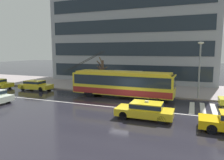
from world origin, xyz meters
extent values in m
plane|color=#24222B|center=(0.00, 0.00, 0.00)|extent=(160.00, 160.00, 0.00)
cube|color=gray|center=(0.00, 9.53, 0.07)|extent=(80.00, 10.00, 0.14)
cube|color=beige|center=(5.95, 1.26, 0.00)|extent=(0.44, 4.40, 0.01)
cube|color=beige|center=(6.85, 1.26, 0.00)|extent=(0.44, 4.40, 0.01)
cube|color=beige|center=(7.75, 1.26, 0.00)|extent=(0.44, 4.40, 0.01)
cube|color=silver|center=(0.00, -1.20, 0.00)|extent=(72.00, 0.14, 0.01)
cube|color=yellow|center=(-1.25, 2.93, 1.54)|extent=(11.07, 2.66, 2.24)
cube|color=yellow|center=(-1.25, 2.93, 2.76)|extent=(10.40, 2.40, 0.20)
cube|color=#1E2833|center=(-1.25, 2.93, 1.99)|extent=(10.63, 2.69, 1.03)
cube|color=maroon|center=(-1.25, 2.93, 0.82)|extent=(10.96, 2.69, 0.63)
cube|color=#1E2833|center=(4.22, 2.86, 1.99)|extent=(0.15, 2.22, 1.12)
cube|color=black|center=(4.07, 2.86, 2.56)|extent=(0.18, 1.92, 0.28)
cylinder|color=black|center=(-5.71, 3.33, 3.95)|extent=(4.55, 0.12, 2.24)
cylinder|color=black|center=(-5.72, 2.63, 3.95)|extent=(4.55, 0.12, 2.24)
cylinder|color=black|center=(2.51, 3.99, 0.52)|extent=(1.04, 0.31, 1.04)
cylinder|color=black|center=(2.49, 1.77, 0.52)|extent=(1.04, 0.31, 1.04)
cylinder|color=black|center=(-4.77, 4.08, 0.52)|extent=(1.04, 0.31, 1.04)
cylinder|color=black|center=(-4.80, 1.86, 0.52)|extent=(1.04, 0.31, 1.04)
cube|color=yellow|center=(-13.20, 3.07, 0.51)|extent=(4.31, 1.98, 0.55)
cube|color=yellow|center=(-13.37, 3.06, 1.02)|extent=(2.35, 1.65, 0.48)
cube|color=#1E2833|center=(-13.37, 3.06, 1.05)|extent=(2.39, 1.67, 0.31)
cube|color=silver|center=(-13.37, 3.06, 1.33)|extent=(0.29, 0.17, 0.12)
cylinder|color=black|center=(-11.83, 3.93, 0.31)|extent=(0.63, 0.22, 0.62)
cylinder|color=black|center=(-11.77, 2.31, 0.31)|extent=(0.63, 0.22, 0.62)
cylinder|color=black|center=(-14.63, 3.83, 0.31)|extent=(0.63, 0.22, 0.62)
cylinder|color=black|center=(-14.57, 2.21, 0.31)|extent=(0.63, 0.22, 0.62)
cube|color=yellow|center=(2.61, -3.41, 0.51)|extent=(4.27, 1.83, 0.55)
cube|color=yellow|center=(2.78, -3.41, 1.02)|extent=(2.31, 1.57, 0.48)
cube|color=#1E2833|center=(2.78, -3.41, 1.05)|extent=(2.35, 1.58, 0.31)
cube|color=silver|center=(2.78, -3.41, 1.33)|extent=(0.28, 0.16, 0.12)
cylinder|color=black|center=(1.21, -4.22, 0.31)|extent=(0.62, 0.20, 0.62)
cylinder|color=black|center=(1.20, -2.62, 0.31)|extent=(0.62, 0.20, 0.62)
cylinder|color=black|center=(4.02, -4.20, 0.31)|extent=(0.62, 0.20, 0.62)
cylinder|color=black|center=(4.01, -2.60, 0.31)|extent=(0.62, 0.20, 0.62)
cylinder|color=black|center=(7.14, -4.86, 0.31)|extent=(0.62, 0.20, 0.62)
cylinder|color=black|center=(7.15, -3.28, 0.31)|extent=(0.62, 0.20, 0.62)
cylinder|color=black|center=(-17.77, 3.09, 0.31)|extent=(0.62, 0.21, 0.62)
cylinder|color=black|center=(-17.81, 1.51, 0.31)|extent=(0.62, 0.21, 0.62)
cylinder|color=black|center=(-11.26, -3.15, 0.31)|extent=(0.62, 0.20, 0.62)
cylinder|color=gray|center=(-0.06, 5.21, 1.35)|extent=(0.08, 0.08, 2.42)
cylinder|color=gray|center=(-3.41, 5.21, 1.35)|extent=(0.08, 0.08, 2.42)
cylinder|color=gray|center=(-0.06, 6.57, 1.35)|extent=(0.08, 0.08, 2.42)
cylinder|color=gray|center=(-3.41, 6.57, 1.35)|extent=(0.08, 0.08, 2.42)
cube|color=#99ADB2|center=(-1.73, 6.57, 1.40)|extent=(3.18, 0.04, 1.94)
cube|color=#B2B2B7|center=(-1.73, 5.89, 2.60)|extent=(3.65, 1.66, 0.08)
cube|color=brown|center=(-1.73, 6.23, 0.59)|extent=(2.35, 0.36, 0.08)
cylinder|color=#18252D|center=(-0.74, 6.67, 0.56)|extent=(0.14, 0.14, 0.85)
cylinder|color=#18252D|center=(-0.85, 6.78, 0.56)|extent=(0.14, 0.14, 0.85)
cylinder|color=#4D3125|center=(-0.79, 6.72, 1.29)|extent=(0.51, 0.51, 0.60)
sphere|color=tan|center=(-0.79, 6.72, 1.70)|extent=(0.23, 0.23, 0.23)
cone|color=red|center=(-0.88, 6.81, 1.99)|extent=(1.51, 1.51, 0.31)
cylinder|color=#333333|center=(-0.88, 6.81, 1.45)|extent=(0.02, 0.02, 0.77)
cylinder|color=#2A3945|center=(-5.67, 6.70, 0.58)|extent=(0.14, 0.14, 0.89)
cylinder|color=#2A3945|center=(-5.81, 6.63, 0.58)|extent=(0.14, 0.14, 0.89)
cylinder|color=navy|center=(-5.74, 6.66, 1.31)|extent=(0.48, 0.48, 0.56)
sphere|color=#D3B27F|center=(-5.74, 6.66, 1.70)|extent=(0.23, 0.23, 0.23)
cone|color=red|center=(-5.85, 6.61, 1.99)|extent=(1.06, 1.06, 0.28)
cylinder|color=#333333|center=(-5.85, 6.61, 1.49)|extent=(0.02, 0.02, 0.74)
cylinder|color=navy|center=(3.18, 5.70, 0.59)|extent=(0.14, 0.14, 0.90)
cylinder|color=navy|center=(3.32, 5.62, 0.59)|extent=(0.14, 0.14, 0.90)
cylinder|color=navy|center=(3.25, 5.66, 1.33)|extent=(0.49, 0.49, 0.58)
sphere|color=tan|center=(3.25, 5.66, 1.74)|extent=(0.24, 0.24, 0.24)
cylinder|color=#1C2B2C|center=(-1.57, 6.02, 0.57)|extent=(0.14, 0.14, 0.85)
cylinder|color=#1C2B2C|center=(-1.41, 6.05, 0.57)|extent=(0.14, 0.14, 0.85)
cylinder|color=navy|center=(-1.49, 6.03, 1.27)|extent=(0.41, 0.41, 0.55)
sphere|color=tan|center=(-1.49, 6.03, 1.66)|extent=(0.23, 0.23, 0.23)
cone|color=#CE245F|center=(-1.61, 6.02, 1.96)|extent=(1.50, 1.50, 0.31)
cylinder|color=#333333|center=(-1.61, 6.02, 1.43)|extent=(0.02, 0.02, 0.74)
cylinder|color=gray|center=(6.48, 4.97, 2.96)|extent=(0.16, 0.16, 5.63)
ellipsoid|color=silver|center=(6.48, 4.97, 5.89)|extent=(0.60, 0.32, 0.24)
cylinder|color=brown|center=(-5.67, 7.59, 1.98)|extent=(0.35, 0.35, 3.68)
cylinder|color=brown|center=(-5.75, 6.91, 3.36)|extent=(0.33, 1.44, 0.95)
cylinder|color=brown|center=(-5.26, 7.42, 2.75)|extent=(0.94, 0.49, 0.56)
cylinder|color=brown|center=(-6.02, 7.85, 2.61)|extent=(0.87, 0.72, 0.90)
cylinder|color=brown|center=(-6.04, 7.91, 3.77)|extent=(0.91, 0.83, 0.95)
cylinder|color=brown|center=(-5.95, 7.31, 2.67)|extent=(0.74, 0.74, 0.90)
cube|color=#91979F|center=(-4.20, 19.72, 8.67)|extent=(26.83, 14.32, 17.35)
cube|color=#1E2833|center=(-4.20, 12.53, 1.91)|extent=(25.22, 0.06, 2.08)
cube|color=#1E2833|center=(-4.20, 12.53, 5.38)|extent=(25.22, 0.06, 2.08)
cube|color=#1E2833|center=(-4.20, 12.53, 8.85)|extent=(25.22, 0.06, 2.08)
cube|color=#1E2833|center=(-4.20, 12.53, 12.32)|extent=(25.22, 0.06, 2.08)
camera|label=1|loc=(5.91, -18.61, 5.05)|focal=33.77mm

